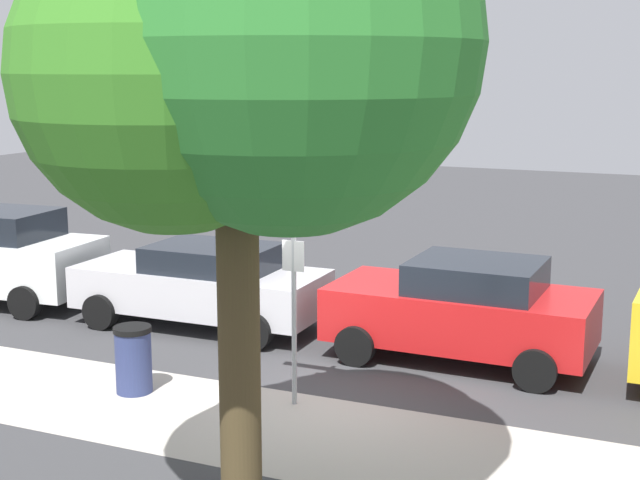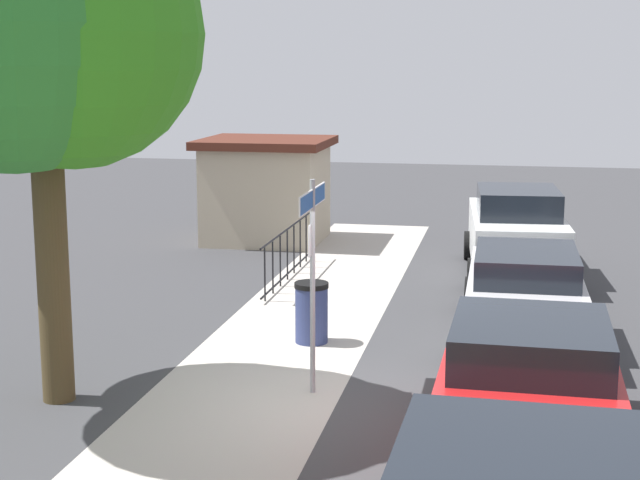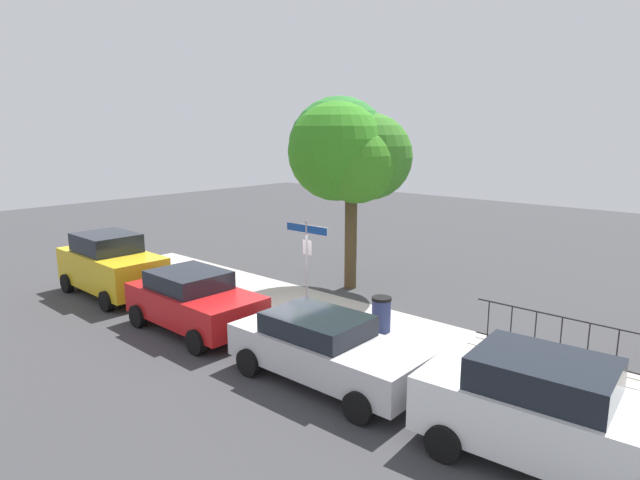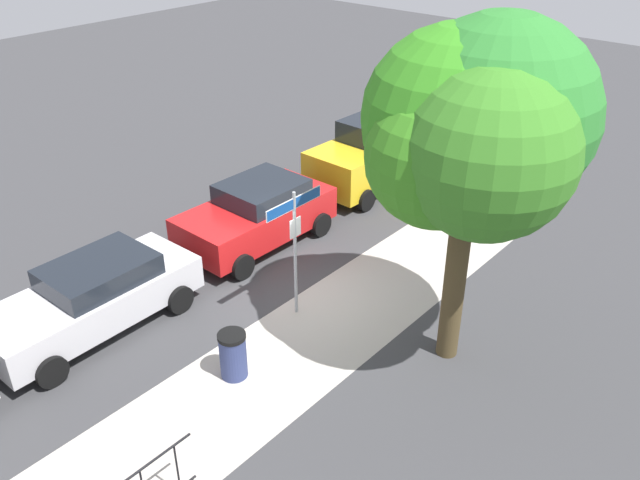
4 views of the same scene
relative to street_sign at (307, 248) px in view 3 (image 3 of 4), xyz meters
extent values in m
plane|color=#38383A|center=(-0.39, -0.40, -2.10)|extent=(60.00, 60.00, 0.00)
cube|color=#AFA79D|center=(1.61, 0.90, -2.10)|extent=(24.00, 2.60, 0.00)
cylinder|color=#9EA0A5|center=(0.00, 0.00, -0.64)|extent=(0.07, 0.07, 2.92)
cube|color=#144799|center=(0.00, 0.00, 0.56)|extent=(1.57, 0.02, 0.22)
cube|color=white|center=(0.00, 0.00, 0.56)|extent=(1.60, 0.02, 0.25)
cube|color=silver|center=(0.00, 0.02, 0.01)|extent=(0.32, 0.02, 0.42)
cylinder|color=#483B22|center=(-0.94, 3.26, -0.44)|extent=(0.42, 0.42, 3.33)
sphere|color=#32851D|center=(-1.17, 2.77, 2.66)|extent=(3.29, 3.29, 3.29)
sphere|color=#36821D|center=(-0.45, 2.92, 2.23)|extent=(2.52, 2.52, 2.52)
sphere|color=#367A22|center=(-0.58, 3.75, 2.47)|extent=(2.93, 2.93, 2.93)
sphere|color=#2A782B|center=(-1.55, 3.34, 2.75)|extent=(3.52, 3.52, 3.52)
cube|color=gold|center=(-6.39, -2.72, -1.21)|extent=(4.30, 1.98, 1.14)
cube|color=black|center=(-6.64, -2.71, -0.34)|extent=(2.08, 1.70, 0.61)
cylinder|color=black|center=(-4.92, -1.82, -1.78)|extent=(0.65, 0.24, 0.64)
cylinder|color=black|center=(-4.97, -3.69, -1.78)|extent=(0.65, 0.24, 0.64)
cylinder|color=black|center=(-7.81, -1.74, -1.78)|extent=(0.65, 0.24, 0.64)
cylinder|color=black|center=(-7.86, -3.62, -1.78)|extent=(0.65, 0.24, 0.64)
cube|color=red|center=(-1.59, -2.83, -1.36)|extent=(4.17, 1.99, 0.84)
cube|color=black|center=(-1.84, -2.83, -0.70)|extent=(2.01, 1.73, 0.49)
cylinder|color=black|center=(-0.17, -1.89, -1.78)|extent=(0.64, 0.23, 0.64)
cylinder|color=black|center=(-0.20, -3.82, -1.78)|extent=(0.64, 0.23, 0.64)
cylinder|color=black|center=(-2.98, -1.85, -1.78)|extent=(0.64, 0.23, 0.64)
cylinder|color=black|center=(-3.01, -3.77, -1.78)|extent=(0.64, 0.23, 0.64)
cube|color=silver|center=(3.21, -2.83, -1.41)|extent=(4.55, 1.84, 0.74)
cube|color=black|center=(2.94, -2.83, -0.81)|extent=(2.19, 1.60, 0.45)
cylinder|color=black|center=(4.74, -1.92, -1.78)|extent=(0.64, 0.23, 0.64)
cylinder|color=black|center=(4.76, -3.70, -1.78)|extent=(0.64, 0.23, 0.64)
cylinder|color=black|center=(1.66, -1.95, -1.78)|extent=(0.64, 0.23, 0.64)
cylinder|color=black|center=(1.68, -3.74, -1.78)|extent=(0.64, 0.23, 0.64)
cube|color=white|center=(8.01, -2.68, -1.29)|extent=(4.61, 2.14, 0.99)
cube|color=black|center=(7.74, -2.70, -0.52)|extent=(2.26, 1.75, 0.55)
cylinder|color=black|center=(6.42, -1.88, -1.78)|extent=(0.65, 0.27, 0.64)
cylinder|color=black|center=(6.55, -3.70, -1.78)|extent=(0.65, 0.27, 0.64)
cylinder|color=black|center=(6.62, 1.90, -1.05)|extent=(4.31, 0.04, 0.04)
cylinder|color=black|center=(6.62, 1.90, -1.98)|extent=(4.31, 0.04, 0.04)
cylinder|color=black|center=(4.78, 1.90, -1.58)|extent=(0.03, 0.03, 1.05)
cylinder|color=black|center=(5.39, 1.90, -1.58)|extent=(0.03, 0.03, 1.05)
cylinder|color=black|center=(6.01, 1.90, -1.58)|extent=(0.03, 0.03, 1.05)
cylinder|color=black|center=(6.62, 1.90, -1.58)|extent=(0.03, 0.03, 1.05)
cylinder|color=black|center=(7.24, 1.90, -1.58)|extent=(0.03, 0.03, 1.05)
cylinder|color=black|center=(7.86, 1.90, -1.58)|extent=(0.03, 0.03, 1.05)
cylinder|color=navy|center=(2.33, 0.50, -1.65)|extent=(0.52, 0.52, 0.90)
cylinder|color=black|center=(2.33, 0.50, -1.16)|extent=(0.55, 0.55, 0.08)
camera|label=1|loc=(-5.12, 10.81, 2.53)|focal=50.77mm
camera|label=2|loc=(-12.34, -2.56, 2.36)|focal=54.48mm
camera|label=3|loc=(10.39, -11.16, 3.35)|focal=30.21mm
camera|label=4|loc=(8.69, 8.13, 6.49)|focal=36.99mm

